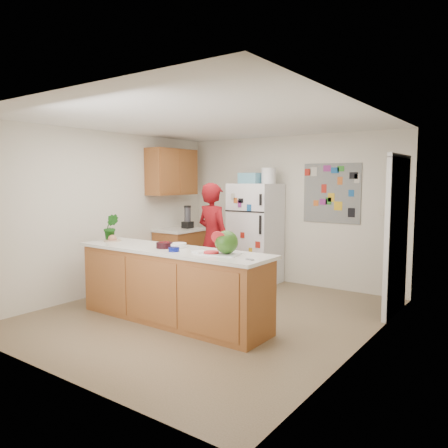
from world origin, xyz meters
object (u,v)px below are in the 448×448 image
Objects in this scene: person at (213,239)px; watermelon at (226,242)px; cherry_bowl at (164,245)px; refrigerator at (255,234)px.

watermelon is (1.19, -1.33, 0.21)m from person.
person is 6.51× the size of watermelon.
refrigerator is at bearing 93.59° from cherry_bowl.
person reaches higher than cherry_bowl.
refrigerator is 0.99× the size of person.
cherry_bowl is (0.28, -1.37, 0.10)m from person.
cherry_bowl is at bearing -177.42° from watermelon.
cherry_bowl is (-0.91, -0.04, -0.11)m from watermelon.
watermelon is 0.92m from cherry_bowl.
person is 1.79m from watermelon.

